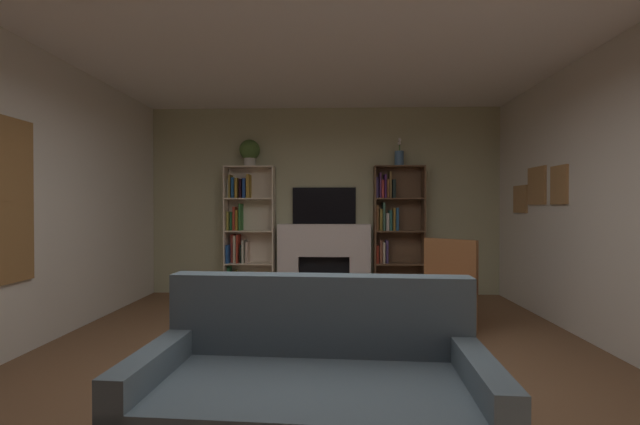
# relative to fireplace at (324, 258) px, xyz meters

# --- Properties ---
(ground_plane) EXTENTS (7.89, 7.89, 0.00)m
(ground_plane) POSITION_rel_fireplace_xyz_m (0.00, -3.17, -0.56)
(ground_plane) COLOR brown
(wall_back_accent) EXTENTS (5.37, 0.06, 2.82)m
(wall_back_accent) POSITION_rel_fireplace_xyz_m (0.00, 0.14, 0.85)
(wall_back_accent) COLOR #B0B089
(wall_back_accent) RESTS_ON ground_plane
(fireplace) EXTENTS (1.48, 0.52, 1.06)m
(fireplace) POSITION_rel_fireplace_xyz_m (0.00, 0.00, 0.00)
(fireplace) COLOR white
(fireplace) RESTS_ON ground_plane
(tv) EXTENTS (0.95, 0.06, 0.55)m
(tv) POSITION_rel_fireplace_xyz_m (0.00, 0.08, 0.78)
(tv) COLOR black
(tv) RESTS_ON fireplace
(bookshelf_left) EXTENTS (0.73, 0.30, 1.92)m
(bookshelf_left) POSITION_rel_fireplace_xyz_m (-1.19, 0.01, 0.40)
(bookshelf_left) COLOR beige
(bookshelf_left) RESTS_ON ground_plane
(bookshelf_right) EXTENTS (0.73, 0.28, 1.92)m
(bookshelf_right) POSITION_rel_fireplace_xyz_m (1.02, 0.02, 0.44)
(bookshelf_right) COLOR brown
(bookshelf_right) RESTS_ON ground_plane
(potted_plant) EXTENTS (0.30, 0.30, 0.40)m
(potted_plant) POSITION_rel_fireplace_xyz_m (-1.11, -0.04, 1.59)
(potted_plant) COLOR beige
(potted_plant) RESTS_ON bookshelf_left
(vase_with_flowers) EXTENTS (0.13, 0.13, 0.41)m
(vase_with_flowers) POSITION_rel_fireplace_xyz_m (1.11, -0.04, 1.49)
(vase_with_flowers) COLOR #40668E
(vase_with_flowers) RESTS_ON bookshelf_right
(couch) EXTENTS (1.85, 1.00, 0.91)m
(couch) POSITION_rel_fireplace_xyz_m (0.04, -4.02, -0.27)
(couch) COLOR #4A5B65
(couch) RESTS_ON ground_plane
(armchair) EXTENTS (0.87, 0.87, 0.97)m
(armchair) POSITION_rel_fireplace_xyz_m (1.28, -1.77, -0.07)
(armchair) COLOR brown
(armchair) RESTS_ON ground_plane
(coffee_table) EXTENTS (0.76, 0.47, 0.43)m
(coffee_table) POSITION_rel_fireplace_xyz_m (0.04, -3.27, -0.20)
(coffee_table) COLOR brown
(coffee_table) RESTS_ON ground_plane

